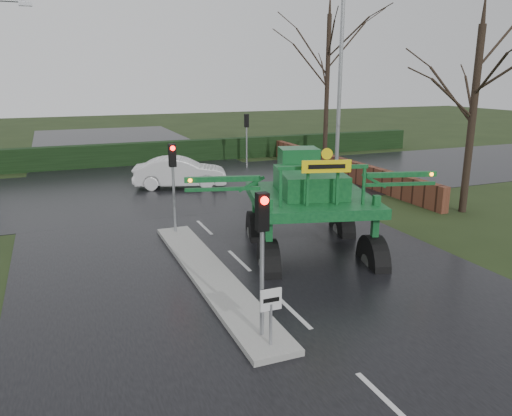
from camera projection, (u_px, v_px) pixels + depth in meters
name	position (u px, v px, depth m)	size (l,w,h in m)	color
ground	(293.00, 312.00, 12.94)	(140.00, 140.00, 0.00)	black
road_main	(191.00, 215.00, 21.88)	(14.00, 80.00, 0.02)	black
road_cross	(163.00, 188.00, 27.24)	(80.00, 12.00, 0.02)	black
median_island	(210.00, 275.00, 15.12)	(1.20, 10.00, 0.16)	gray
hedge_row	(137.00, 154.00, 34.20)	(44.00, 0.90, 1.50)	black
brick_wall	(330.00, 164.00, 30.94)	(0.40, 20.00, 1.20)	#592D1E
keep_left_sign	(271.00, 308.00, 10.85)	(0.50, 0.07, 1.35)	gray
traffic_signal_near	(262.00, 234.00, 10.89)	(0.26, 0.33, 3.52)	gray
traffic_signal_mid	(173.00, 169.00, 18.49)	(0.26, 0.33, 3.52)	gray
traffic_signal_far	(247.00, 129.00, 32.54)	(0.26, 0.33, 3.52)	gray
street_light_right	(335.00, 75.00, 25.13)	(3.85, 0.30, 10.00)	gray
tree_right_near	(475.00, 94.00, 21.18)	(5.60, 5.60, 9.64)	black
tree_right_far	(328.00, 67.00, 34.80)	(7.00, 7.00, 12.05)	black
crop_sprayer	(268.00, 198.00, 15.49)	(8.35, 6.19, 4.80)	black
white_sedan	(181.00, 187.00, 27.38)	(1.74, 4.98, 1.64)	silver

